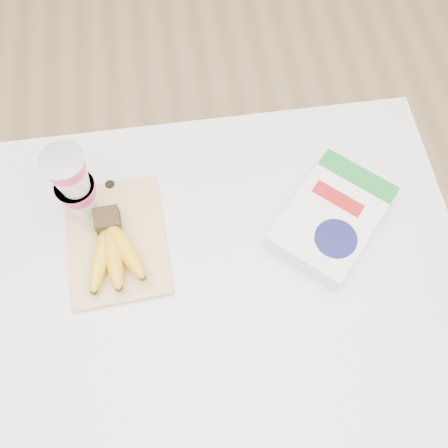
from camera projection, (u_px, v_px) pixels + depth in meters
name	position (u px, v px, depth m)	size (l,w,h in m)	color
room	(108.00, 180.00, 0.53)	(4.00, 4.00, 4.00)	tan
table	(178.00, 347.00, 1.35)	(1.20, 0.80, 0.90)	silver
cutting_board	(117.00, 240.00, 0.98)	(0.19, 0.26, 0.01)	tan
bananas	(112.00, 249.00, 0.94)	(0.13, 0.17, 0.06)	#382816
yogurt_stack	(74.00, 184.00, 0.91)	(0.08, 0.08, 0.19)	white
cereal_box	(332.00, 218.00, 0.98)	(0.28, 0.29, 0.05)	white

